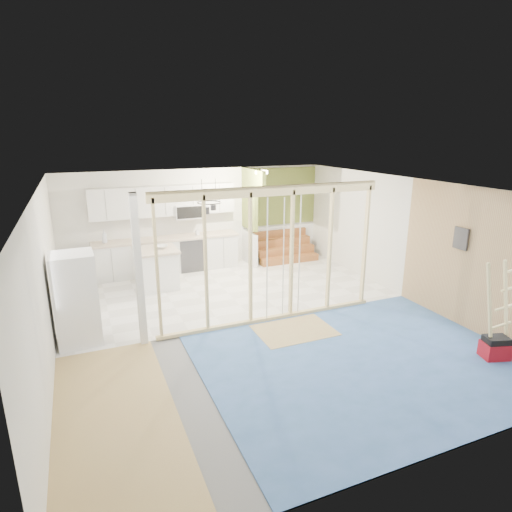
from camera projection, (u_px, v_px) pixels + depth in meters
name	position (u px, v px, depth m)	size (l,w,h in m)	color
room	(256.00, 258.00, 7.79)	(7.01, 8.01, 2.61)	slate
floor_overlays	(259.00, 320.00, 8.23)	(7.00, 8.00, 0.03)	white
stud_frame	(245.00, 244.00, 7.63)	(4.66, 0.14, 2.60)	beige
base_cabinets	(142.00, 262.00, 10.40)	(4.45, 2.24, 0.93)	silver
upper_cabinets	(167.00, 202.00, 10.71)	(3.60, 0.41, 0.85)	silver
green_partition	(273.00, 228.00, 11.89)	(2.25, 1.51, 2.60)	olive
pot_rack	(209.00, 205.00, 9.15)	(0.52, 0.52, 0.72)	black
sheathing_panel	(489.00, 266.00, 7.32)	(0.02, 4.00, 2.60)	tan
electrical_panel	(461.00, 238.00, 7.73)	(0.04, 0.30, 0.40)	#38383D
ceiling_light	(261.00, 172.00, 10.62)	(0.32, 0.32, 0.08)	#FFEABF
fridge	(76.00, 299.00, 7.17)	(0.71, 0.69, 1.60)	white
island	(157.00, 269.00, 9.86)	(0.96, 0.96, 0.94)	white
bowl	(162.00, 247.00, 9.80)	(0.27, 0.27, 0.07)	silver
soap_bottle_a	(104.00, 236.00, 10.26)	(0.12, 0.13, 0.32)	silver
soap_bottle_b	(197.00, 232.00, 11.06)	(0.08, 0.09, 0.18)	silver
toolbox	(495.00, 348.00, 6.82)	(0.47, 0.41, 0.38)	maroon
ladder	(500.00, 309.00, 6.71)	(0.87, 0.10, 1.62)	#E9D98E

